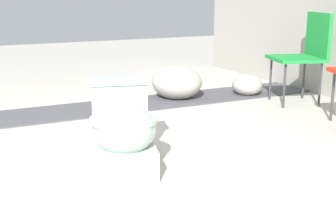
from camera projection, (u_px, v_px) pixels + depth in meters
The scene contains 6 objects.
ground_plane at pixel (93, 166), 2.81m from camera, with size 14.00×14.00×0.00m, color #B7B2A8.
gravel_strip at pixel (102, 108), 4.19m from camera, with size 0.56×8.00×0.01m, color #4C4C51.
toilet at pixel (123, 131), 2.77m from camera, with size 0.70×0.52×0.52m.
folding_chair_left at pixel (307, 48), 4.30m from camera, with size 0.55×0.55×0.83m.
boulder_near at pixel (247, 85), 4.71m from camera, with size 0.31×0.30×0.21m, color #ADA899.
boulder_far at pixel (177, 82), 4.54m from camera, with size 0.51×0.46×0.33m, color #ADA899.
Camera 1 is at (2.57, -0.76, 1.02)m, focal length 50.00 mm.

